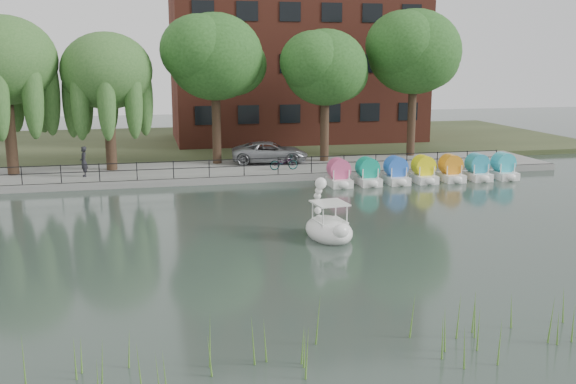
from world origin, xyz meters
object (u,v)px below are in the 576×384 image
object	(u,v)px
minivan	(270,151)
bicycle	(284,161)
swan_boat	(328,225)
pedestrian	(84,159)

from	to	relation	value
minivan	bicycle	bearing A→B (deg)	-163.55
minivan	swan_boat	distance (m)	16.39
swan_boat	pedestrian	bearing A→B (deg)	120.43
pedestrian	minivan	bearing A→B (deg)	93.54
bicycle	swan_boat	size ratio (longest dim) A/B	0.60
minivan	pedestrian	xyz separation A→B (m)	(-11.27, -2.46, 0.21)
bicycle	swan_boat	xyz separation A→B (m)	(-1.17, -13.61, -0.40)
minivan	bicycle	world-z (taller)	minivan
minivan	swan_boat	size ratio (longest dim) A/B	1.94
pedestrian	swan_boat	xyz separation A→B (m)	(10.41, -13.89, -0.89)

